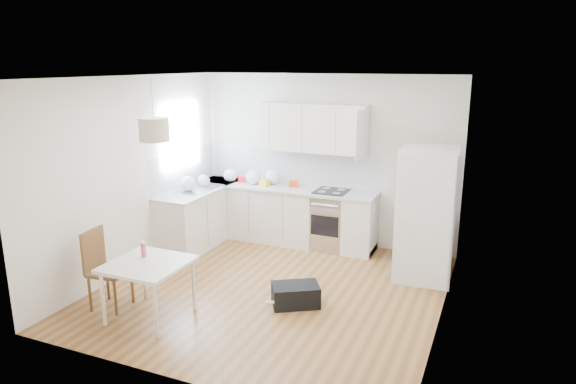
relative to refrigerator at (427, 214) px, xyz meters
The scene contains 29 objects.
floor 2.32m from the refrigerator, 144.05° to the right, with size 4.20×4.20×0.00m, color brown.
ceiling 2.81m from the refrigerator, 144.05° to the right, with size 4.20×4.20×0.00m, color white.
wall_back 1.98m from the refrigerator, 154.14° to the left, with size 4.20×4.20×0.00m, color white.
wall_left 4.06m from the refrigerator, 161.83° to the right, with size 4.20×4.20×0.00m, color white.
wall_right 1.39m from the refrigerator, 73.85° to the right, with size 4.20×4.20×0.00m, color white.
window_glassblock 3.92m from the refrigerator, behind, with size 0.02×1.00×1.00m, color #BFE0F9.
cabinets_back 2.44m from the refrigerator, 166.95° to the left, with size 3.00×0.60×0.88m, color silver.
cabinets_left 3.56m from the refrigerator, behind, with size 0.60×1.80×0.88m, color silver.
counter_back 2.40m from the refrigerator, 166.95° to the left, with size 3.02×0.64×0.04m, color #B1B3B6.
counter_left 3.54m from the refrigerator, behind, with size 0.64×1.82×0.04m, color #B1B3B6.
backsplash_back 2.50m from the refrigerator, 160.32° to the left, with size 3.00×0.01×0.58m, color white.
backsplash_left 3.84m from the refrigerator, behind, with size 0.01×1.80×0.58m, color white.
upper_cabinets 2.24m from the refrigerator, 160.13° to the left, with size 1.70×0.32×0.75m, color silver.
range_oven 1.69m from the refrigerator, 160.58° to the left, with size 0.50×0.61×0.88m, color #BBBDC0, non-canonical shape.
sink 3.54m from the refrigerator, behind, with size 0.50×0.80×0.16m, color #BBBDC0, non-canonical shape.
refrigerator is the anchor object (origin of this frame).
dining_table 3.68m from the refrigerator, 137.97° to the right, with size 0.85×0.85×0.67m.
dining_chair 4.13m from the refrigerator, 143.57° to the right, with size 0.41×0.41×0.96m, color #492E16, non-canonical shape.
drink_bottle 3.70m from the refrigerator, 140.91° to the right, with size 0.06×0.06×0.21m, color #D63B6B.
gym_bag 2.14m from the refrigerator, 130.43° to the right, with size 0.56×0.37×0.26m, color black.
pendant_lamp 3.74m from the refrigerator, 136.60° to the right, with size 0.32×0.32×0.25m, color beige.
grocery_bag_a 3.37m from the refrigerator, behind, with size 0.24×0.20×0.21m, color white.
grocery_bag_b 2.92m from the refrigerator, 169.91° to the left, with size 0.26×0.22×0.24m, color white.
grocery_bag_c 2.68m from the refrigerator, 166.16° to the left, with size 0.26×0.22×0.24m, color white.
grocery_bag_d 3.56m from the refrigerator, behind, with size 0.20×0.17×0.18m, color white.
grocery_bag_e 3.62m from the refrigerator, behind, with size 0.26×0.22×0.23m, color white.
snack_orange 2.27m from the refrigerator, 165.02° to the left, with size 0.15×0.09×0.10m, color red.
snack_yellow 2.70m from the refrigerator, 169.90° to the left, with size 0.15×0.09×0.10m, color yellow.
snack_red 3.17m from the refrigerator, 169.21° to the left, with size 0.15×0.09×0.10m, color red.
Camera 1 is at (2.59, -5.56, 2.87)m, focal length 32.00 mm.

